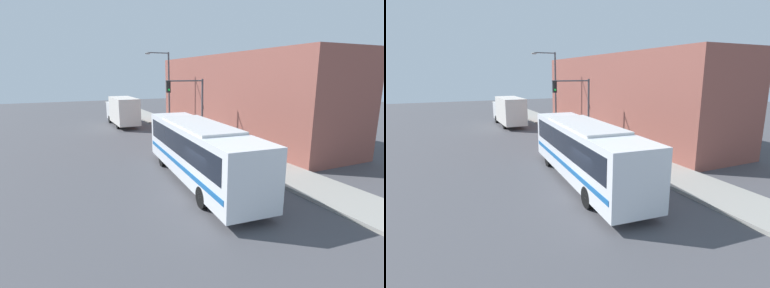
# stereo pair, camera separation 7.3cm
# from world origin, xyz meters

# --- Properties ---
(ground_plane) EXTENTS (120.00, 120.00, 0.00)m
(ground_plane) POSITION_xyz_m (0.00, 0.00, 0.00)
(ground_plane) COLOR #47474C
(sidewalk) EXTENTS (3.09, 70.00, 0.17)m
(sidewalk) POSITION_xyz_m (6.05, 20.00, 0.09)
(sidewalk) COLOR gray
(sidewalk) RESTS_ON ground_plane
(building_facade) EXTENTS (6.00, 24.66, 7.63)m
(building_facade) POSITION_xyz_m (10.59, 13.33, 3.81)
(building_facade) COLOR brown
(building_facade) RESTS_ON ground_plane
(city_bus) EXTENTS (3.42, 11.74, 3.32)m
(city_bus) POSITION_xyz_m (0.89, 2.55, 1.92)
(city_bus) COLOR silver
(city_bus) RESTS_ON ground_plane
(delivery_truck) EXTENTS (2.32, 8.04, 3.32)m
(delivery_truck) POSITION_xyz_m (1.27, 23.16, 1.79)
(delivery_truck) COLOR silver
(delivery_truck) RESTS_ON ground_plane
(fire_hydrant) EXTENTS (0.26, 0.35, 0.74)m
(fire_hydrant) POSITION_xyz_m (5.10, 5.76, 0.54)
(fire_hydrant) COLOR gold
(fire_hydrant) RESTS_ON sidewalk
(traffic_light_pole) EXTENTS (3.28, 0.35, 5.35)m
(traffic_light_pole) POSITION_xyz_m (4.14, 10.65, 3.84)
(traffic_light_pole) COLOR #47474C
(traffic_light_pole) RESTS_ON sidewalk
(parking_meter) EXTENTS (0.14, 0.14, 1.26)m
(parking_meter) POSITION_xyz_m (5.10, 8.90, 1.03)
(parking_meter) COLOR #47474C
(parking_meter) RESTS_ON sidewalk
(street_lamp) EXTENTS (2.61, 0.28, 7.94)m
(street_lamp) POSITION_xyz_m (5.03, 18.59, 4.84)
(street_lamp) COLOR #47474C
(street_lamp) RESTS_ON sidewalk
(pedestrian_near_corner) EXTENTS (0.34, 0.34, 1.77)m
(pedestrian_near_corner) POSITION_xyz_m (5.81, 9.65, 1.07)
(pedestrian_near_corner) COLOR slate
(pedestrian_near_corner) RESTS_ON sidewalk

